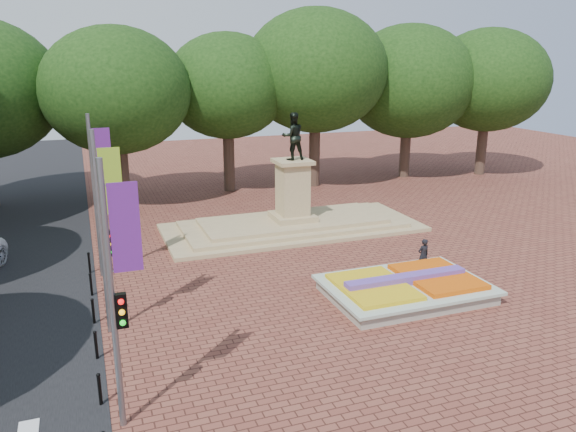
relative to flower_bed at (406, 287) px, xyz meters
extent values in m
plane|color=brown|center=(-1.03, 2.00, -0.38)|extent=(90.00, 90.00, 0.00)
cube|color=gray|center=(-0.03, 0.00, -0.15)|extent=(6.00, 4.00, 0.45)
cube|color=beige|center=(-0.03, 0.00, 0.12)|extent=(6.30, 4.30, 0.12)
cube|color=orange|center=(1.42, 0.00, 0.25)|extent=(2.60, 3.40, 0.22)
cube|color=gold|center=(-1.48, 0.00, 0.24)|extent=(2.60, 3.40, 0.18)
cube|color=#59389C|center=(-0.03, 0.00, 0.34)|extent=(5.20, 0.55, 0.38)
cube|color=tan|center=(-1.03, 10.00, -0.28)|extent=(14.00, 6.00, 0.20)
cube|color=tan|center=(-1.03, 10.00, -0.08)|extent=(12.00, 5.00, 0.20)
cube|color=tan|center=(-1.03, 10.00, 0.12)|extent=(10.00, 4.00, 0.20)
cube|color=tan|center=(-1.03, 10.00, 0.37)|extent=(2.20, 2.20, 0.30)
cube|color=tan|center=(-1.03, 10.00, 1.92)|extent=(1.50, 1.50, 2.80)
cube|color=tan|center=(-1.03, 10.00, 3.42)|extent=(1.90, 1.90, 0.20)
imported|color=black|center=(-1.03, 10.00, 4.77)|extent=(1.22, 0.95, 2.50)
cylinder|color=#36271D|center=(-9.03, 20.00, 1.62)|extent=(0.80, 0.80, 4.00)
ellipsoid|color=black|center=(-9.03, 20.00, 6.32)|extent=(8.80, 8.80, 7.48)
cylinder|color=#36271D|center=(-2.03, 20.00, 1.62)|extent=(0.80, 0.80, 4.00)
ellipsoid|color=black|center=(-2.03, 20.00, 6.32)|extent=(8.80, 8.80, 7.48)
cylinder|color=#36271D|center=(4.97, 20.00, 1.62)|extent=(0.80, 0.80, 4.00)
ellipsoid|color=black|center=(4.97, 20.00, 6.32)|extent=(8.80, 8.80, 7.48)
cylinder|color=#36271D|center=(11.97, 20.00, 1.62)|extent=(0.80, 0.80, 4.00)
ellipsoid|color=black|center=(11.97, 20.00, 6.32)|extent=(8.80, 8.80, 7.48)
cylinder|color=#36271D|center=(18.97, 20.00, 1.62)|extent=(0.80, 0.80, 4.00)
ellipsoid|color=black|center=(18.97, 20.00, 6.32)|extent=(8.80, 8.80, 7.48)
cylinder|color=slate|center=(-11.23, -4.50, 3.12)|extent=(0.16, 0.16, 7.00)
cube|color=#5B1D79|center=(-10.78, -4.50, 4.92)|extent=(0.70, 0.04, 2.20)
cylinder|color=slate|center=(-11.23, 1.00, 3.12)|extent=(0.16, 0.16, 7.00)
cube|color=#87AD22|center=(-10.78, 1.00, 4.92)|extent=(0.70, 0.04, 2.20)
cylinder|color=slate|center=(-11.23, 6.50, 3.12)|extent=(0.16, 0.16, 7.00)
cube|color=#5B1D79|center=(-10.78, 6.50, 4.92)|extent=(0.70, 0.04, 2.20)
cube|color=black|center=(-11.03, -4.50, 2.82)|extent=(0.28, 0.18, 0.90)
cube|color=black|center=(-11.03, 1.00, 2.82)|extent=(0.28, 0.18, 0.90)
cylinder|color=black|center=(-11.73, -3.40, 0.07)|extent=(0.10, 0.10, 0.90)
sphere|color=black|center=(-11.73, -3.40, 0.54)|extent=(0.12, 0.12, 0.12)
cylinder|color=black|center=(-11.73, -0.80, 0.07)|extent=(0.10, 0.10, 0.90)
sphere|color=black|center=(-11.73, -0.80, 0.54)|extent=(0.12, 0.12, 0.12)
cylinder|color=black|center=(-11.73, 1.80, 0.07)|extent=(0.10, 0.10, 0.90)
sphere|color=black|center=(-11.73, 1.80, 0.54)|extent=(0.12, 0.12, 0.12)
cylinder|color=black|center=(-11.73, 4.40, 0.07)|extent=(0.10, 0.10, 0.90)
sphere|color=black|center=(-11.73, 4.40, 0.54)|extent=(0.12, 0.12, 0.12)
cylinder|color=black|center=(-11.73, 7.00, 0.07)|extent=(0.10, 0.10, 0.90)
sphere|color=black|center=(-11.73, 7.00, 0.54)|extent=(0.12, 0.12, 0.12)
imported|color=black|center=(2.11, 2.05, 0.39)|extent=(0.59, 0.41, 1.53)
camera|label=1|loc=(-11.57, -17.72, 8.80)|focal=35.00mm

